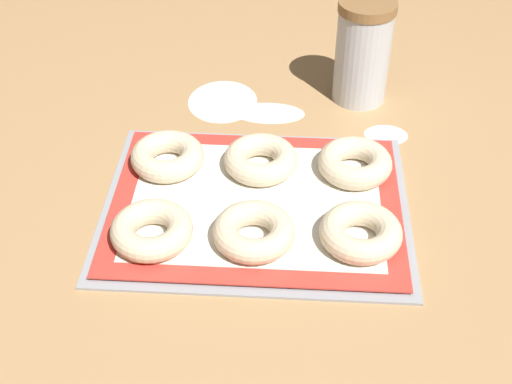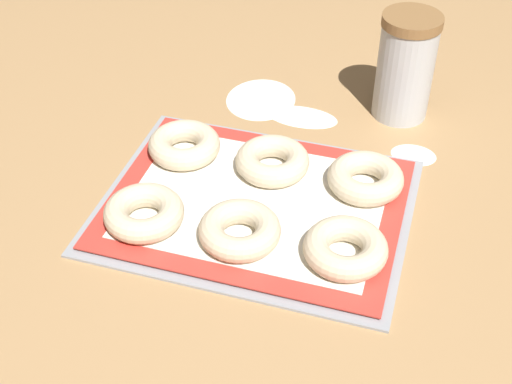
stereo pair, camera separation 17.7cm
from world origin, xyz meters
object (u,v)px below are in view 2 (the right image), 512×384
at_px(bagel_back_center, 272,161).
at_px(bagel_back_right, 365,178).
at_px(bagel_front_center, 240,230).
at_px(bagel_back_left, 184,145).
at_px(bagel_front_left, 144,213).
at_px(flour_canister, 405,66).
at_px(bagel_front_right, 345,248).
at_px(baking_tray, 256,205).

distance_m(bagel_back_center, bagel_back_right, 0.14).
height_order(bagel_front_center, bagel_back_left, same).
distance_m(bagel_front_center, bagel_back_center, 0.15).
relative_size(bagel_front_center, bagel_back_right, 1.00).
bearing_deg(bagel_front_left, bagel_back_center, 50.03).
xyz_separation_m(bagel_front_left, bagel_back_right, (0.27, 0.16, 0.00)).
bearing_deg(bagel_back_left, bagel_back_right, 0.18).
bearing_deg(bagel_back_center, flour_canister, 55.07).
relative_size(bagel_back_center, bagel_back_right, 1.00).
distance_m(bagel_front_right, bagel_back_left, 0.31).
bearing_deg(bagel_back_left, bagel_front_center, -48.12).
relative_size(baking_tray, flour_canister, 2.44).
relative_size(bagel_front_left, bagel_front_center, 1.00).
xyz_separation_m(bagel_back_left, bagel_back_right, (0.28, 0.00, 0.00)).
xyz_separation_m(bagel_front_right, flour_canister, (0.02, 0.37, 0.06)).
bearing_deg(bagel_front_center, baking_tray, 91.52).
distance_m(baking_tray, bagel_back_center, 0.08).
distance_m(bagel_front_center, bagel_front_right, 0.14).
bearing_deg(bagel_back_center, bagel_front_left, -129.97).
bearing_deg(flour_canister, bagel_back_right, -94.57).
relative_size(bagel_front_right, bagel_back_right, 1.00).
bearing_deg(flour_canister, bagel_front_left, -127.11).
distance_m(baking_tray, flour_canister, 0.35).
height_order(bagel_front_left, bagel_back_right, same).
height_order(baking_tray, bagel_front_left, bagel_front_left).
bearing_deg(baking_tray, bagel_front_right, -27.24).
bearing_deg(bagel_front_left, bagel_back_left, 91.51).
bearing_deg(baking_tray, bagel_back_left, 151.48).
xyz_separation_m(bagel_back_right, flour_canister, (0.02, 0.22, 0.06)).
relative_size(bagel_front_left, bagel_back_left, 1.00).
bearing_deg(bagel_front_left, bagel_front_right, 2.66).
relative_size(bagel_back_center, flour_canister, 0.62).
xyz_separation_m(bagel_back_center, bagel_back_right, (0.14, 0.00, 0.00)).
distance_m(baking_tray, bagel_back_left, 0.16).
distance_m(baking_tray, bagel_front_right, 0.16).
bearing_deg(bagel_front_right, bagel_back_center, 133.31).
height_order(bagel_front_center, bagel_back_right, same).
height_order(bagel_front_right, bagel_back_right, same).
xyz_separation_m(bagel_front_center, bagel_back_right, (0.14, 0.15, 0.00)).
bearing_deg(bagel_back_right, bagel_front_right, -89.62).
distance_m(bagel_front_left, flour_canister, 0.48).
xyz_separation_m(bagel_front_center, bagel_back_center, (0.00, 0.15, 0.00)).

